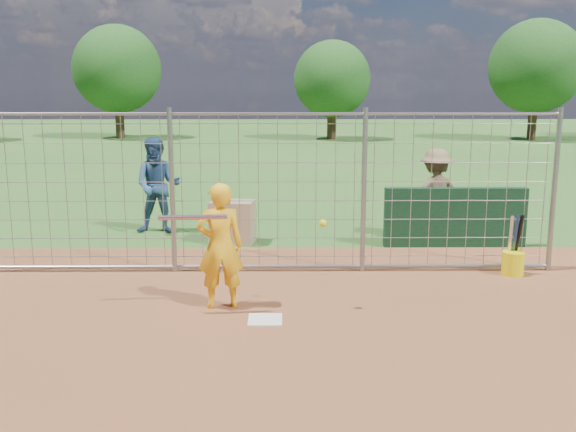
{
  "coord_description": "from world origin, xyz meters",
  "views": [
    {
      "loc": [
        0.21,
        -7.9,
        2.92
      ],
      "look_at": [
        0.3,
        0.8,
        1.15
      ],
      "focal_mm": 40.0,
      "sensor_mm": 36.0,
      "label": 1
    }
  ],
  "objects_px": {
    "bystander_c": "(435,195)",
    "equipment_bin": "(232,222)",
    "batter": "(220,246)",
    "bucket_with_bats": "(513,260)",
    "bystander_a": "(158,186)"
  },
  "relations": [
    {
      "from": "batter",
      "to": "bystander_c",
      "type": "distance_m",
      "value": 5.38
    },
    {
      "from": "bystander_a",
      "to": "bystander_c",
      "type": "bearing_deg",
      "value": -6.98
    },
    {
      "from": "bystander_c",
      "to": "equipment_bin",
      "type": "xyz_separation_m",
      "value": [
        -3.87,
        -0.22,
        -0.48
      ]
    },
    {
      "from": "batter",
      "to": "equipment_bin",
      "type": "height_order",
      "value": "batter"
    },
    {
      "from": "bystander_c",
      "to": "equipment_bin",
      "type": "height_order",
      "value": "bystander_c"
    },
    {
      "from": "bystander_a",
      "to": "bystander_c",
      "type": "relative_size",
      "value": 1.1
    },
    {
      "from": "bucket_with_bats",
      "to": "bystander_c",
      "type": "bearing_deg",
      "value": 105.86
    },
    {
      "from": "batter",
      "to": "bucket_with_bats",
      "type": "relative_size",
      "value": 1.74
    },
    {
      "from": "batter",
      "to": "bystander_a",
      "type": "bearing_deg",
      "value": -78.83
    },
    {
      "from": "bystander_c",
      "to": "bucket_with_bats",
      "type": "xyz_separation_m",
      "value": [
        0.68,
        -2.4,
        -0.63
      ]
    },
    {
      "from": "batter",
      "to": "bystander_a",
      "type": "relative_size",
      "value": 0.88
    },
    {
      "from": "bystander_a",
      "to": "equipment_bin",
      "type": "distance_m",
      "value": 1.86
    },
    {
      "from": "batter",
      "to": "equipment_bin",
      "type": "relative_size",
      "value": 2.12
    },
    {
      "from": "batter",
      "to": "equipment_bin",
      "type": "xyz_separation_m",
      "value": [
        -0.12,
        3.63,
        -0.45
      ]
    },
    {
      "from": "batter",
      "to": "bystander_c",
      "type": "xyz_separation_m",
      "value": [
        3.76,
        3.85,
        0.03
      ]
    }
  ]
}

